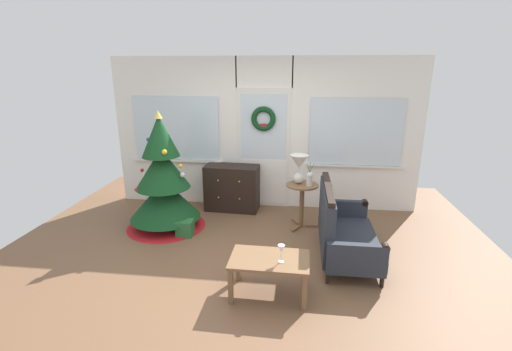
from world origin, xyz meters
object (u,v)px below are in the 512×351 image
Objects in this scene: settee_sofa at (341,229)px; flower_vase at (310,178)px; table_lamp at (299,165)px; christmas_tree at (163,185)px; wine_glass at (281,250)px; gift_box at (185,228)px; side_table at (302,197)px; coffee_table at (270,264)px; dresser_cabinet at (232,188)px.

flower_vase is at bearing 116.91° from settee_sofa.
settee_sofa is 3.30× the size of table_lamp.
table_lamp is (2.02, 0.28, 0.30)m from christmas_tree.
wine_glass is (1.86, -1.61, -0.10)m from christmas_tree.
gift_box is at bearing -165.68° from flower_vase.
flower_vase is at bearing 4.78° from christmas_tree.
settee_sofa is at bearing -57.77° from table_lamp.
side_table is at bearing 120.52° from settee_sofa.
table_lamp is 1.88× the size of gift_box.
side_table is 1.82m from coffee_table.
wine_glass is at bearing -27.02° from coffee_table.
flower_vase is at bearing 14.32° from gift_box.
gift_box is (-1.79, -0.46, -0.69)m from flower_vase.
table_lamp is at bearing 146.31° from side_table.
gift_box is (0.39, -0.27, -0.56)m from christmas_tree.
settee_sofa is at bearing -13.25° from christmas_tree.
christmas_tree is at bearing -175.22° from flower_vase.
table_lamp reaches higher than coffee_table.
side_table reaches higher than coffee_table.
christmas_tree is at bearing 166.75° from settee_sofa.
table_lamp is at bearing 85.30° from wine_glass.
gift_box is (-1.69, -0.52, -0.37)m from side_table.
dresser_cabinet is at bearing 109.64° from coffee_table.
side_table is 2.94× the size of gift_box.
christmas_tree is 2.11× the size of coffee_table.
christmas_tree is 1.25m from dresser_cabinet.
dresser_cabinet is at bearing 139.67° from settee_sofa.
table_lamp is 0.52× the size of coffee_table.
settee_sofa is at bearing -40.33° from dresser_cabinet.
coffee_table is at bearing -98.71° from table_lamp.
gift_box is at bearing -114.40° from dresser_cabinet.
christmas_tree is at bearing 139.12° from wine_glass.
flower_vase reaches higher than gift_box.
christmas_tree reaches higher than coffee_table.
table_lamp reaches higher than gift_box.
christmas_tree is at bearing -137.11° from dresser_cabinet.
settee_sofa reaches higher than coffee_table.
settee_sofa is at bearing -8.65° from gift_box.
christmas_tree is at bearing -173.35° from side_table.
coffee_table is at bearing -41.71° from christmas_tree.
side_table is at bearing 149.04° from flower_vase.
flower_vase is (0.16, -0.10, -0.17)m from table_lamp.
settee_sofa reaches higher than gift_box.
dresser_cabinet is at bearing 153.81° from side_table.
dresser_cabinet reaches higher than coffee_table.
wine_glass is (-0.72, -1.00, 0.20)m from settee_sofa.
table_lamp is at bearing 147.99° from flower_vase.
table_lamp is 1.26× the size of flower_vase.
settee_sofa is 1.21m from table_lamp.
coffee_table is at bearing -100.77° from side_table.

